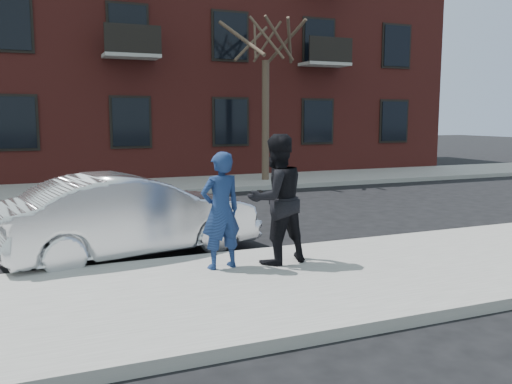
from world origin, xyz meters
name	(u,v)px	position (x,y,z in m)	size (l,w,h in m)	color
ground	(285,285)	(0.00, 0.00, 0.00)	(100.00, 100.00, 0.00)	black
near_sidewalk	(293,285)	(0.00, -0.25, 0.07)	(50.00, 3.50, 0.15)	gray
near_curb	(245,255)	(0.00, 1.55, 0.07)	(50.00, 0.10, 0.15)	#999691
far_sidewalk	(139,187)	(0.00, 11.25, 0.07)	(50.00, 3.50, 0.15)	gray
far_curb	(150,194)	(0.00, 9.45, 0.07)	(50.00, 0.10, 0.15)	#999691
apartment_building	(152,32)	(2.00, 18.00, 6.16)	(24.30, 10.30, 12.30)	maroon
street_tree	(266,26)	(4.50, 11.00, 5.52)	(3.60, 3.60, 6.80)	#3C2D23
silver_sedan	(132,216)	(-1.73, 2.44, 0.72)	(1.52, 4.36, 1.44)	silver
man_hoodie	(221,211)	(-0.72, 0.69, 1.02)	(0.69, 0.53, 1.74)	navy
man_peacoat	(276,199)	(0.16, 0.65, 1.14)	(1.07, 0.89, 1.99)	black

